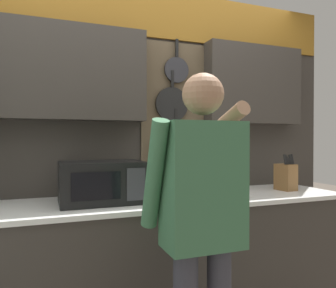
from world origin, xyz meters
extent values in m
cube|color=#38332D|center=(0.00, 0.00, 0.45)|extent=(2.50, 0.63, 0.90)
cube|color=white|center=(0.00, 0.00, 0.91)|extent=(2.53, 0.66, 0.03)
cube|color=#38332D|center=(0.00, 0.33, 1.25)|extent=(3.10, 0.04, 2.50)
cube|color=#99661E|center=(0.00, 0.30, 2.31)|extent=(3.06, 0.02, 0.38)
cube|color=#38332D|center=(-0.70, 0.23, 1.79)|extent=(1.10, 0.16, 0.65)
cube|color=#38332D|center=(0.82, 0.23, 1.79)|extent=(0.87, 0.16, 0.65)
cube|color=brown|center=(0.11, 0.31, 1.53)|extent=(0.53, 0.01, 1.13)
cylinder|color=#2D2D33|center=(0.13, 0.28, 1.88)|extent=(0.20, 0.02, 0.20)
cube|color=black|center=(0.13, 0.27, 2.05)|extent=(0.02, 0.02, 0.14)
cylinder|color=black|center=(0.09, 0.28, 1.61)|extent=(0.27, 0.02, 0.27)
cube|color=black|center=(0.09, 0.27, 1.81)|extent=(0.02, 0.02, 0.13)
cylinder|color=#2D2D33|center=(0.12, 0.28, 1.33)|extent=(0.23, 0.02, 0.23)
cube|color=black|center=(0.12, 0.27, 1.51)|extent=(0.02, 0.02, 0.13)
cylinder|color=#B7B7BC|center=(0.08, 0.28, 1.06)|extent=(0.22, 0.02, 0.22)
cube|color=black|center=(0.08, 0.27, 1.26)|extent=(0.02, 0.02, 0.17)
cylinder|color=silver|center=(-0.09, 0.28, 1.21)|extent=(0.01, 0.01, 0.22)
ellipsoid|color=silver|center=(-0.09, 0.28, 1.09)|extent=(0.04, 0.01, 0.04)
cylinder|color=silver|center=(-0.01, 0.28, 1.22)|extent=(0.01, 0.01, 0.20)
ellipsoid|color=silver|center=(-0.01, 0.28, 1.11)|extent=(0.04, 0.01, 0.04)
cylinder|color=silver|center=(0.07, 0.28, 1.23)|extent=(0.01, 0.01, 0.19)
ellipsoid|color=silver|center=(0.07, 0.28, 1.12)|extent=(0.04, 0.01, 0.03)
cylinder|color=black|center=(0.15, 0.28, 1.22)|extent=(0.01, 0.01, 0.21)
ellipsoid|color=black|center=(0.15, 0.28, 1.10)|extent=(0.05, 0.01, 0.04)
cylinder|color=red|center=(0.23, 0.28, 1.24)|extent=(0.01, 0.01, 0.16)
ellipsoid|color=red|center=(0.23, 0.28, 1.14)|extent=(0.04, 0.01, 0.04)
cylinder|color=silver|center=(0.31, 0.28, 1.23)|extent=(0.01, 0.01, 0.18)
ellipsoid|color=silver|center=(0.31, 0.28, 1.12)|extent=(0.05, 0.01, 0.05)
cube|color=black|center=(-0.50, -0.01, 1.06)|extent=(0.52, 0.35, 0.26)
cube|color=black|center=(-0.56, -0.18, 1.06)|extent=(0.28, 0.01, 0.16)
cube|color=#333338|center=(-0.32, -0.18, 1.06)|extent=(0.11, 0.01, 0.20)
cube|color=brown|center=(0.95, -0.01, 1.03)|extent=(0.13, 0.16, 0.21)
cylinder|color=black|center=(0.91, -0.04, 1.18)|extent=(0.02, 0.03, 0.08)
cylinder|color=black|center=(0.92, -0.04, 1.17)|extent=(0.02, 0.03, 0.08)
cylinder|color=black|center=(0.94, -0.04, 1.17)|extent=(0.02, 0.03, 0.06)
cylinder|color=black|center=(0.95, -0.04, 1.16)|extent=(0.02, 0.02, 0.05)
cylinder|color=black|center=(0.96, -0.04, 1.17)|extent=(0.02, 0.03, 0.08)
cylinder|color=black|center=(0.97, -0.04, 1.17)|extent=(0.02, 0.03, 0.07)
cylinder|color=black|center=(0.99, -0.04, 1.18)|extent=(0.02, 0.04, 0.08)
cylinder|color=white|center=(-0.09, -0.01, 1.00)|extent=(0.13, 0.13, 0.15)
cylinder|color=red|center=(-0.07, 0.00, 1.11)|extent=(0.03, 0.06, 0.23)
cylinder|color=silver|center=(-0.07, 0.00, 1.12)|extent=(0.05, 0.02, 0.27)
cylinder|color=tan|center=(-0.06, -0.02, 1.08)|extent=(0.04, 0.03, 0.18)
cylinder|color=tan|center=(-0.09, -0.02, 1.08)|extent=(0.05, 0.02, 0.19)
cylinder|color=silver|center=(-0.12, 0.00, 1.13)|extent=(0.03, 0.07, 0.28)
cylinder|color=black|center=(-0.10, -0.02, 1.11)|extent=(0.06, 0.05, 0.24)
cube|color=#3D704C|center=(-0.13, -0.69, 1.11)|extent=(0.38, 0.22, 0.61)
sphere|color=#A87A5B|center=(-0.13, -0.69, 1.55)|extent=(0.20, 0.20, 0.20)
cylinder|color=#3D704C|center=(-0.36, -0.65, 1.16)|extent=(0.08, 0.26, 0.54)
cylinder|color=#A87A5B|center=(0.10, -0.44, 1.40)|extent=(0.08, 0.53, 0.27)
camera|label=1|loc=(-0.84, -2.11, 1.33)|focal=35.00mm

